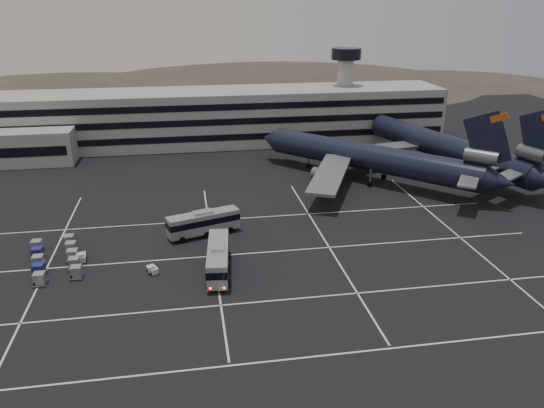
{
  "coord_description": "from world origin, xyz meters",
  "views": [
    {
      "loc": [
        -9.22,
        -68.15,
        36.19
      ],
      "look_at": [
        4.16,
        11.3,
        5.0
      ],
      "focal_mm": 35.0,
      "sensor_mm": 36.0,
      "label": 1
    }
  ],
  "objects_px": {
    "bus_near": "(218,257)",
    "bus_far": "(203,222)",
    "tug_a": "(82,257)",
    "uld_cluster": "(56,258)",
    "trijet_main": "(372,158)"
  },
  "relations": [
    {
      "from": "trijet_main",
      "to": "uld_cluster",
      "type": "height_order",
      "value": "trijet_main"
    },
    {
      "from": "bus_near",
      "to": "tug_a",
      "type": "distance_m",
      "value": 20.95
    },
    {
      "from": "trijet_main",
      "to": "tug_a",
      "type": "height_order",
      "value": "trijet_main"
    },
    {
      "from": "bus_near",
      "to": "bus_far",
      "type": "bearing_deg",
      "value": 101.95
    },
    {
      "from": "trijet_main",
      "to": "bus_near",
      "type": "xyz_separation_m",
      "value": [
        -34.82,
        -34.92,
        -2.84
      ]
    },
    {
      "from": "tug_a",
      "to": "uld_cluster",
      "type": "xyz_separation_m",
      "value": [
        -3.6,
        -0.23,
        0.24
      ]
    },
    {
      "from": "tug_a",
      "to": "uld_cluster",
      "type": "height_order",
      "value": "uld_cluster"
    },
    {
      "from": "bus_near",
      "to": "bus_far",
      "type": "height_order",
      "value": "bus_near"
    },
    {
      "from": "tug_a",
      "to": "bus_near",
      "type": "bearing_deg",
      "value": -27.45
    },
    {
      "from": "bus_near",
      "to": "bus_far",
      "type": "relative_size",
      "value": 1.04
    },
    {
      "from": "tug_a",
      "to": "uld_cluster",
      "type": "bearing_deg",
      "value": 175.42
    },
    {
      "from": "bus_far",
      "to": "bus_near",
      "type": "bearing_deg",
      "value": 168.01
    },
    {
      "from": "bus_far",
      "to": "uld_cluster",
      "type": "xyz_separation_m",
      "value": [
        -21.86,
        -6.56,
        -1.46
      ]
    },
    {
      "from": "uld_cluster",
      "to": "trijet_main",
      "type": "bearing_deg",
      "value": 25.94
    },
    {
      "from": "bus_far",
      "to": "uld_cluster",
      "type": "relative_size",
      "value": 0.84
    }
  ]
}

